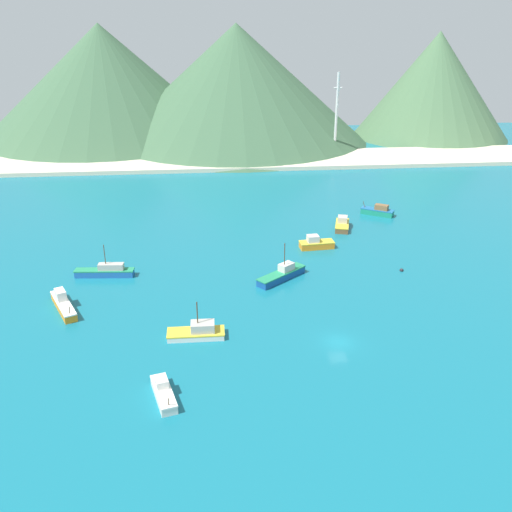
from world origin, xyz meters
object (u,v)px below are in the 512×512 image
Objects in this scene: fishing_boat_8 at (316,244)px; radio_tower at (336,114)px; fishing_boat_3 at (198,332)px; fishing_boat_7 at (378,211)px; fishing_boat_2 at (106,271)px; fishing_boat_5 at (163,392)px; buoy_0 at (402,270)px; fishing_boat_0 at (282,274)px; fishing_boat_4 at (342,225)px; fishing_boat_1 at (63,304)px.

radio_tower reaches higher than fishing_boat_8.
fishing_boat_3 reaches higher than fishing_boat_7.
fishing_boat_2 reaches higher than fishing_boat_5.
fishing_boat_2 is 108.29m from radio_tower.
radio_tower is (8.36, 91.26, 13.46)m from buoy_0.
fishing_boat_5 is at bearing -106.76° from fishing_boat_3.
fishing_boat_3 is at bearing -126.55° from fishing_boat_8.
fishing_boat_0 reaches higher than fishing_boat_3.
fishing_boat_5 is 77.76m from fishing_boat_7.
fishing_boat_4 is (47.17, 19.77, 0.01)m from fishing_boat_2.
radio_tower is at bearing 86.73° from fishing_boat_7.
fishing_boat_0 is 1.34× the size of fishing_boat_8.
radio_tower reaches higher than fishing_boat_4.
radio_tower is (65.79, 100.22, 12.65)m from fishing_boat_1.
buoy_0 is at bearing -99.10° from fishing_boat_7.
buoy_0 is at bearing 38.76° from fishing_boat_5.
fishing_boat_2 is 52.77m from buoy_0.
buoy_0 is at bearing 8.87° from fishing_boat_1.
fishing_boat_0 is at bearing -124.53° from fishing_boat_4.
fishing_boat_3 is (-14.51, -17.73, -0.06)m from fishing_boat_0.
fishing_boat_1 is at bearing 125.71° from fishing_boat_5.
fishing_boat_5 is at bearing -122.45° from fishing_boat_4.
fishing_boat_8 reaches higher than buoy_0.
fishing_boat_1 is 48.88m from fishing_boat_8.
fishing_boat_1 reaches higher than fishing_boat_8.
fishing_boat_8 is 9.88× the size of buoy_0.
radio_tower is (44.82, 110.36, 12.74)m from fishing_boat_3.
fishing_boat_0 is at bearing -130.02° from fishing_boat_7.
fishing_boat_0 is 0.89× the size of fishing_boat_2.
fishing_boat_1 is 1.18× the size of fishing_boat_3.
fishing_boat_8 is at bearing 25.54° from fishing_boat_1.
fishing_boat_7 reaches higher than buoy_0.
buoy_0 is 92.62m from radio_tower.
fishing_boat_4 is (30.94, 41.60, 0.07)m from fishing_boat_3.
radio_tower reaches higher than fishing_boat_2.
fishing_boat_8 is at bearing 53.45° from fishing_boat_3.
fishing_boat_7 is at bearing 54.27° from fishing_boat_5.
fishing_boat_5 is 0.96× the size of fishing_boat_7.
fishing_boat_5 is at bearing -120.78° from fishing_boat_0.
fishing_boat_3 is 0.31× the size of radio_tower.
fishing_boat_8 is (-7.80, -10.40, 0.04)m from fishing_boat_4.
radio_tower is (3.46, 60.65, 12.62)m from fishing_boat_7.
fishing_boat_5 is (16.93, -23.55, -0.16)m from fishing_boat_1.
fishing_boat_3 is at bearing -129.77° from fishing_boat_7.
fishing_boat_3 is at bearing -112.11° from radio_tower.
fishing_boat_1 is at bearing -148.77° from fishing_boat_4.
fishing_boat_8 is 0.26× the size of radio_tower.
fishing_boat_0 reaches higher than fishing_boat_5.
fishing_boat_4 is at bearing 53.11° from fishing_boat_8.
fishing_boat_4 is at bearing 103.79° from buoy_0.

